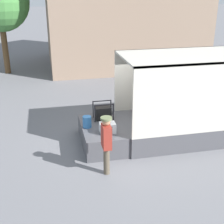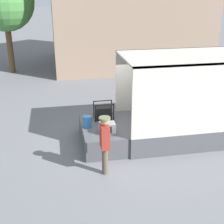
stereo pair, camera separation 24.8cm
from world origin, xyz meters
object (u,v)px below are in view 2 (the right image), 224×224
Objects in this scene: orange_bucket at (87,122)px; worker_person at (105,140)px; street_tree at (4,2)px; microwave at (107,128)px; portable_generator at (104,113)px.

orange_bucket is 0.22× the size of worker_person.
street_tree is (-3.88, 12.56, 3.14)m from worker_person.
street_tree is at bearing 110.30° from microwave.
worker_person is 0.30× the size of street_tree.
microwave is 0.08× the size of street_tree.
worker_person is at bearing -98.84° from portable_generator.
microwave is 12.49m from street_tree.
portable_generator reaches higher than microwave.
portable_generator is 0.11× the size of street_tree.
orange_bucket is 1.87m from worker_person.
worker_person is at bearing -80.78° from orange_bucket.
street_tree is at bearing 108.47° from orange_bucket.
street_tree is at bearing 112.73° from portable_generator.
microwave is 1.34m from worker_person.
orange_bucket reaches higher than microwave.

